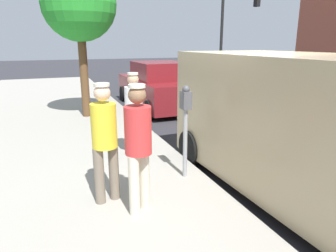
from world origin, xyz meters
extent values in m
plane|color=#2D2D33|center=(0.00, 0.00, 0.00)|extent=(80.00, 80.00, 0.00)
cube|color=#9E998E|center=(3.50, 0.00, 0.07)|extent=(5.00, 32.00, 0.15)
cylinder|color=gray|center=(1.35, 0.22, 0.72)|extent=(0.07, 0.07, 1.15)
cube|color=#4C4C51|center=(1.35, 0.22, 1.44)|extent=(0.14, 0.18, 0.28)
sphere|color=#47474C|center=(1.35, 0.22, 1.61)|extent=(0.12, 0.12, 0.12)
cylinder|color=#726656|center=(2.80, 0.59, 0.55)|extent=(0.14, 0.14, 0.80)
cylinder|color=#726656|center=(2.59, 0.54, 0.55)|extent=(0.14, 0.14, 0.80)
cylinder|color=yellow|center=(2.70, 0.57, 1.25)|extent=(0.34, 0.34, 0.60)
sphere|color=beige|center=(2.70, 0.57, 1.68)|extent=(0.22, 0.22, 0.22)
cylinder|color=silver|center=(2.70, 0.57, 1.79)|extent=(0.21, 0.21, 0.04)
cylinder|color=#383D47|center=(1.91, -1.14, 0.54)|extent=(0.14, 0.14, 0.78)
cylinder|color=#383D47|center=(1.82, -0.93, 0.54)|extent=(0.14, 0.14, 0.78)
cylinder|color=white|center=(1.86, -1.03, 1.22)|extent=(0.34, 0.34, 0.58)
sphere|color=tan|center=(1.86, -1.03, 1.65)|extent=(0.21, 0.21, 0.21)
cylinder|color=silver|center=(1.86, -1.03, 1.75)|extent=(0.20, 0.20, 0.04)
cylinder|color=beige|center=(2.44, 1.06, 0.55)|extent=(0.14, 0.14, 0.81)
cylinder|color=beige|center=(2.26, 0.93, 0.55)|extent=(0.14, 0.14, 0.81)
cylinder|color=red|center=(2.35, 0.99, 1.26)|extent=(0.34, 0.34, 0.61)
sphere|color=#8C6647|center=(2.35, 0.99, 1.71)|extent=(0.22, 0.22, 0.22)
cylinder|color=silver|center=(2.35, 0.99, 1.81)|extent=(0.21, 0.21, 0.04)
cube|color=tan|center=(-0.15, 1.48, 1.17)|extent=(2.19, 5.27, 1.96)
cube|color=black|center=(-0.06, -0.97, 1.56)|extent=(1.84, 0.15, 0.88)
cylinder|color=black|center=(0.87, -0.54, 0.34)|extent=(0.24, 0.69, 0.68)
cylinder|color=black|center=(-1.02, -0.60, 0.34)|extent=(0.24, 0.69, 0.68)
cube|color=maroon|center=(-0.33, -5.93, 0.61)|extent=(1.88, 4.43, 0.89)
cube|color=maroon|center=(-0.33, -5.71, 1.35)|extent=(1.63, 2.00, 0.60)
cylinder|color=black|center=(0.56, -7.57, 0.30)|extent=(0.23, 0.60, 0.60)
cylinder|color=black|center=(-1.16, -7.59, 0.30)|extent=(0.23, 0.60, 0.60)
cylinder|color=black|center=(0.51, -4.27, 0.30)|extent=(0.23, 0.60, 0.60)
cylinder|color=black|center=(-1.21, -4.29, 0.30)|extent=(0.23, 0.60, 0.60)
cylinder|color=black|center=(-5.83, -10.89, 2.60)|extent=(0.16, 0.16, 5.20)
sphere|color=green|center=(-8.03, -11.06, 4.40)|extent=(0.17, 0.17, 0.17)
cylinder|color=brown|center=(2.35, -4.81, 1.39)|extent=(0.24, 0.24, 2.47)
sphere|color=green|center=(2.35, -4.81, 3.35)|extent=(2.06, 2.06, 2.06)
camera|label=1|loc=(3.32, 4.53, 2.32)|focal=32.72mm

